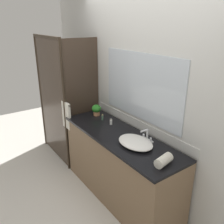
% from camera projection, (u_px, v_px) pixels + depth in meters
% --- Properties ---
extents(ground_plane, '(8.00, 8.00, 0.00)m').
position_uv_depth(ground_plane, '(118.00, 195.00, 3.21)').
color(ground_plane, silver).
extents(wall_back_with_mirror, '(4.40, 0.06, 2.60)m').
position_uv_depth(wall_back_with_mirror, '(142.00, 98.00, 2.93)').
color(wall_back_with_mirror, silver).
rests_on(wall_back_with_mirror, ground_plane).
extents(vanity_cabinet, '(1.80, 0.58, 0.90)m').
position_uv_depth(vanity_cabinet, '(119.00, 166.00, 3.05)').
color(vanity_cabinet, brown).
rests_on(vanity_cabinet, ground_plane).
extents(shower_enclosure, '(1.20, 0.59, 2.00)m').
position_uv_depth(shower_enclosure, '(61.00, 101.00, 3.71)').
color(shower_enclosure, '#2D2319').
rests_on(shower_enclosure, ground_plane).
extents(sink_basin, '(0.45, 0.32, 0.07)m').
position_uv_depth(sink_basin, '(135.00, 142.00, 2.64)').
color(sink_basin, white).
rests_on(sink_basin, vanity_cabinet).
extents(faucet, '(0.17, 0.12, 0.15)m').
position_uv_depth(faucet, '(147.00, 137.00, 2.73)').
color(faucet, silver).
rests_on(faucet, vanity_cabinet).
extents(potted_plant, '(0.14, 0.14, 0.16)m').
position_uv_depth(potted_plant, '(96.00, 109.00, 3.45)').
color(potted_plant, '#B77A51').
rests_on(potted_plant, vanity_cabinet).
extents(amenity_bottle_body_wash, '(0.03, 0.03, 0.08)m').
position_uv_depth(amenity_bottle_body_wash, '(111.00, 122.00, 3.16)').
color(amenity_bottle_body_wash, white).
rests_on(amenity_bottle_body_wash, vanity_cabinet).
extents(amenity_bottle_conditioner, '(0.03, 0.03, 0.08)m').
position_uv_depth(amenity_bottle_conditioner, '(103.00, 117.00, 3.31)').
color(amenity_bottle_conditioner, '#4C7056').
rests_on(amenity_bottle_conditioner, vanity_cabinet).
extents(rolled_towel_near_edge, '(0.13, 0.21, 0.10)m').
position_uv_depth(rolled_towel_near_edge, '(164.00, 160.00, 2.27)').
color(rolled_towel_near_edge, silver).
rests_on(rolled_towel_near_edge, vanity_cabinet).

